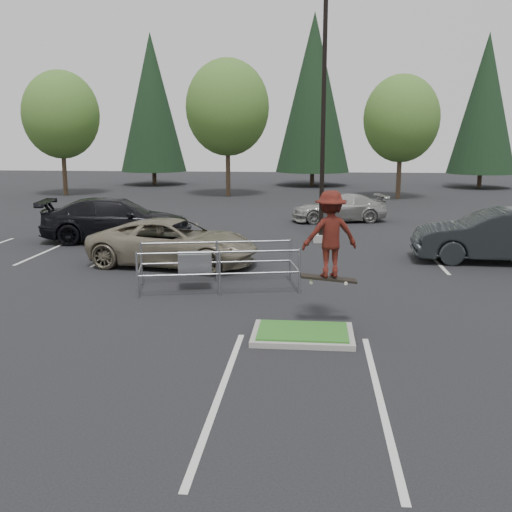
# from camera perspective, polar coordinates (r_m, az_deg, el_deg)

# --- Properties ---
(ground) EXTENTS (120.00, 120.00, 0.00)m
(ground) POSITION_cam_1_polar(r_m,az_deg,el_deg) (13.23, 4.47, -7.71)
(ground) COLOR black
(ground) RESTS_ON ground
(grass_median) EXTENTS (2.20, 1.60, 0.16)m
(grass_median) POSITION_cam_1_polar(r_m,az_deg,el_deg) (13.21, 4.47, -7.39)
(grass_median) COLOR gray
(grass_median) RESTS_ON ground
(stall_lines) EXTENTS (22.62, 17.60, 0.01)m
(stall_lines) POSITION_cam_1_polar(r_m,az_deg,el_deg) (19.09, 0.76, -1.68)
(stall_lines) COLOR beige
(stall_lines) RESTS_ON ground
(light_pole) EXTENTS (0.70, 0.60, 10.12)m
(light_pole) POSITION_cam_1_polar(r_m,az_deg,el_deg) (24.51, 6.40, 11.89)
(light_pole) COLOR gray
(light_pole) RESTS_ON ground
(decid_a) EXTENTS (5.44, 5.44, 8.91)m
(decid_a) POSITION_cam_1_polar(r_m,az_deg,el_deg) (46.28, -18.06, 12.43)
(decid_a) COLOR #38281C
(decid_a) RESTS_ON ground
(decid_b) EXTENTS (5.89, 5.89, 9.64)m
(decid_b) POSITION_cam_1_polar(r_m,az_deg,el_deg) (43.51, -2.74, 13.67)
(decid_b) COLOR #38281C
(decid_b) RESTS_ON ground
(decid_c) EXTENTS (5.12, 5.12, 8.38)m
(decid_c) POSITION_cam_1_polar(r_m,az_deg,el_deg) (42.74, 13.66, 12.35)
(decid_c) COLOR #38281C
(decid_c) RESTS_ON ground
(conif_a) EXTENTS (5.72, 5.72, 13.00)m
(conif_a) POSITION_cam_1_polar(r_m,az_deg,el_deg) (54.45, -9.88, 14.18)
(conif_a) COLOR #38281C
(conif_a) RESTS_ON ground
(conif_b) EXTENTS (6.38, 6.38, 14.50)m
(conif_b) POSITION_cam_1_polar(r_m,az_deg,el_deg) (53.12, 5.51, 15.18)
(conif_b) COLOR #38281C
(conif_b) RESTS_ON ground
(conif_c) EXTENTS (5.50, 5.50, 12.50)m
(conif_c) POSITION_cam_1_polar(r_m,az_deg,el_deg) (53.87, 20.98, 13.37)
(conif_c) COLOR #38281C
(conif_c) RESTS_ON ground
(cart_corral) EXTENTS (4.73, 2.51, 1.28)m
(cart_corral) POSITION_cam_1_polar(r_m,az_deg,el_deg) (17.07, -5.34, -0.55)
(cart_corral) COLOR gray
(cart_corral) RESTS_ON ground
(skateboarder) EXTENTS (1.42, 1.05, 2.14)m
(skateboarder) POSITION_cam_1_polar(r_m,az_deg,el_deg) (13.69, 7.02, 2.04)
(skateboarder) COLOR black
(skateboarder) RESTS_ON ground
(car_l_tan) EXTENTS (5.98, 3.45, 1.57)m
(car_l_tan) POSITION_cam_1_polar(r_m,az_deg,el_deg) (20.37, -7.86, 1.29)
(car_l_tan) COLOR #79705C
(car_l_tan) RESTS_ON ground
(car_l_black) EXTENTS (6.49, 3.49, 1.79)m
(car_l_black) POSITION_cam_1_polar(r_m,az_deg,el_deg) (25.59, -13.20, 3.41)
(car_l_black) COLOR black
(car_l_black) RESTS_ON ground
(car_r_charc) EXTENTS (5.67, 2.18, 1.84)m
(car_r_charc) POSITION_cam_1_polar(r_m,az_deg,el_deg) (22.28, 21.93, 1.80)
(car_r_charc) COLOR black
(car_r_charc) RESTS_ON ground
(car_far_silver) EXTENTS (5.13, 2.99, 1.40)m
(car_far_silver) POSITION_cam_1_polar(r_m,az_deg,el_deg) (30.82, 8.02, 4.55)
(car_far_silver) COLOR #9B9B96
(car_far_silver) RESTS_ON ground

